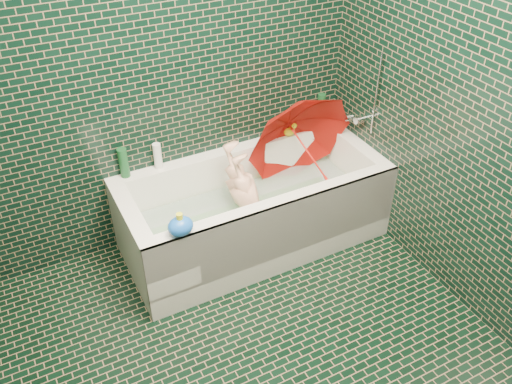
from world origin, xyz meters
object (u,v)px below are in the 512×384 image
bathtub (255,217)px  rubber_duck (290,130)px  child (251,205)px  bath_toy (180,226)px  umbrella (308,153)px

bathtub → rubber_duck: size_ratio=15.28×
child → bath_toy: size_ratio=5.36×
bathtub → bath_toy: bath_toy is taller
bathtub → umbrella: size_ratio=2.36×
umbrella → bathtub: bearing=-164.4°
umbrella → bath_toy: size_ratio=4.34×
child → bathtub: bearing=73.9°
child → rubber_duck: 0.62m
bathtub → child: (-0.02, 0.01, 0.10)m
bath_toy → child: bearing=15.4°
rubber_duck → bath_toy: bath_toy is taller
bathtub → umbrella: 0.55m
bath_toy → bathtub: bearing=13.8°
bathtub → umbrella: umbrella is taller
bathtub → child: 0.10m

